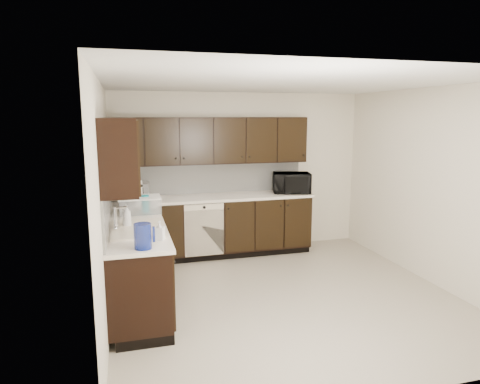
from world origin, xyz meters
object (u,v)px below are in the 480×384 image
storage_bin (140,205)px  toaster_oven (135,192)px  sink (138,235)px  microwave (291,183)px  blue_pitcher (143,236)px

storage_bin → toaster_oven: bearing=92.3°
sink → microwave: size_ratio=1.44×
sink → blue_pitcher: sink is taller
toaster_oven → blue_pitcher: toaster_oven is taller
storage_bin → blue_pitcher: blue_pitcher is taller
microwave → toaster_oven: 2.41m
sink → storage_bin: 0.86m
microwave → storage_bin: (-2.37, -0.83, -0.06)m
microwave → blue_pitcher: microwave is taller
blue_pitcher → toaster_oven: bearing=67.1°
sink → toaster_oven: sink is taller
toaster_oven → sink: bearing=-85.2°
sink → toaster_oven: bearing=89.1°
microwave → storage_bin: 2.51m
microwave → blue_pitcher: bearing=-121.3°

